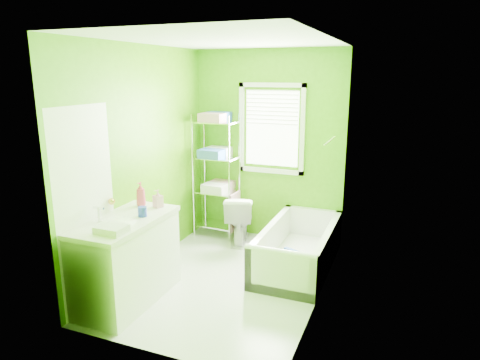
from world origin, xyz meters
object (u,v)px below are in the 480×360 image
at_px(toilet, 239,218).
at_px(wire_shelf_unit, 217,162).
at_px(bathtub, 297,254).
at_px(vanity, 126,258).

xyz_separation_m(toilet, wire_shelf_unit, (-0.38, 0.13, 0.74)).
bearing_deg(toilet, bathtub, 134.97).
relative_size(bathtub, wire_shelf_unit, 0.93).
bearing_deg(vanity, toilet, 75.73).
distance_m(bathtub, toilet, 1.08).
height_order(toilet, wire_shelf_unit, wire_shelf_unit).
bearing_deg(wire_shelf_unit, bathtub, -25.12).
height_order(toilet, vanity, vanity).
xyz_separation_m(bathtub, toilet, (-0.95, 0.50, 0.17)).
relative_size(vanity, wire_shelf_unit, 0.67).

